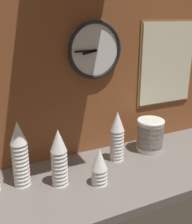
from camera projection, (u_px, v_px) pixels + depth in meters
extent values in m
cube|color=slate|center=(117.00, 174.00, 1.37)|extent=(1.60, 0.56, 0.04)
cube|color=brown|center=(93.00, 55.00, 1.41)|extent=(1.60, 0.03, 1.05)
cone|color=white|center=(60.00, 174.00, 1.24)|extent=(0.07, 0.07, 0.10)
cone|color=white|center=(60.00, 170.00, 1.23)|extent=(0.07, 0.07, 0.10)
cone|color=white|center=(59.00, 167.00, 1.23)|extent=(0.07, 0.07, 0.10)
cone|color=white|center=(59.00, 163.00, 1.22)|extent=(0.07, 0.07, 0.10)
cone|color=white|center=(59.00, 159.00, 1.21)|extent=(0.07, 0.07, 0.10)
cone|color=white|center=(59.00, 156.00, 1.21)|extent=(0.07, 0.07, 0.10)
cone|color=white|center=(59.00, 152.00, 1.20)|extent=(0.07, 0.07, 0.10)
cone|color=white|center=(59.00, 148.00, 1.20)|extent=(0.07, 0.07, 0.10)
cone|color=white|center=(58.00, 144.00, 1.19)|extent=(0.07, 0.07, 0.10)
cone|color=white|center=(58.00, 140.00, 1.18)|extent=(0.07, 0.07, 0.10)
cone|color=white|center=(22.00, 174.00, 1.23)|extent=(0.07, 0.07, 0.10)
cone|color=white|center=(21.00, 171.00, 1.23)|extent=(0.07, 0.07, 0.10)
cone|color=white|center=(21.00, 167.00, 1.22)|extent=(0.07, 0.07, 0.10)
cone|color=white|center=(21.00, 163.00, 1.22)|extent=(0.07, 0.07, 0.10)
cone|color=white|center=(20.00, 160.00, 1.21)|extent=(0.07, 0.07, 0.10)
cone|color=white|center=(20.00, 156.00, 1.21)|extent=(0.07, 0.07, 0.10)
cone|color=white|center=(20.00, 152.00, 1.20)|extent=(0.07, 0.07, 0.10)
cone|color=white|center=(19.00, 148.00, 1.19)|extent=(0.07, 0.07, 0.10)
cone|color=white|center=(19.00, 145.00, 1.19)|extent=(0.07, 0.07, 0.10)
cone|color=white|center=(18.00, 141.00, 1.18)|extent=(0.07, 0.07, 0.10)
cone|color=white|center=(18.00, 137.00, 1.18)|extent=(0.07, 0.07, 0.10)
cone|color=white|center=(18.00, 133.00, 1.17)|extent=(0.07, 0.07, 0.10)
cone|color=white|center=(99.00, 174.00, 1.24)|extent=(0.07, 0.07, 0.10)
cone|color=white|center=(99.00, 170.00, 1.23)|extent=(0.07, 0.07, 0.10)
cone|color=white|center=(99.00, 166.00, 1.23)|extent=(0.07, 0.07, 0.10)
cone|color=white|center=(99.00, 163.00, 1.22)|extent=(0.07, 0.07, 0.10)
cone|color=white|center=(99.00, 159.00, 1.22)|extent=(0.07, 0.07, 0.10)
cone|color=white|center=(117.00, 151.00, 1.45)|extent=(0.07, 0.07, 0.10)
cone|color=white|center=(117.00, 147.00, 1.44)|extent=(0.07, 0.07, 0.10)
cone|color=white|center=(117.00, 144.00, 1.44)|extent=(0.07, 0.07, 0.10)
cone|color=white|center=(117.00, 141.00, 1.43)|extent=(0.07, 0.07, 0.10)
cone|color=white|center=(117.00, 138.00, 1.43)|extent=(0.07, 0.07, 0.10)
cone|color=white|center=(117.00, 135.00, 1.42)|extent=(0.07, 0.07, 0.10)
cone|color=white|center=(117.00, 131.00, 1.41)|extent=(0.07, 0.07, 0.10)
cone|color=white|center=(117.00, 128.00, 1.41)|extent=(0.07, 0.07, 0.10)
cone|color=white|center=(117.00, 125.00, 1.40)|extent=(0.07, 0.07, 0.10)
cone|color=white|center=(117.00, 121.00, 1.40)|extent=(0.07, 0.07, 0.10)
cylinder|color=beige|center=(149.00, 146.00, 1.56)|extent=(0.14, 0.14, 0.05)
cylinder|color=beige|center=(149.00, 142.00, 1.55)|extent=(0.14, 0.14, 0.05)
cylinder|color=beige|center=(150.00, 137.00, 1.54)|extent=(0.14, 0.14, 0.05)
cylinder|color=beige|center=(150.00, 133.00, 1.53)|extent=(0.14, 0.14, 0.05)
cylinder|color=beige|center=(150.00, 129.00, 1.53)|extent=(0.14, 0.14, 0.05)
cylinder|color=beige|center=(151.00, 124.00, 1.52)|extent=(0.14, 0.14, 0.05)
torus|color=white|center=(151.00, 121.00, 1.51)|extent=(0.15, 0.15, 0.02)
cylinder|color=white|center=(94.00, 50.00, 1.38)|extent=(0.28, 0.02, 0.28)
torus|color=black|center=(95.00, 50.00, 1.37)|extent=(0.29, 0.02, 0.29)
cube|color=black|center=(89.00, 52.00, 1.36)|extent=(0.07, 0.01, 0.03)
cube|color=black|center=(85.00, 51.00, 1.35)|extent=(0.11, 0.01, 0.01)
cylinder|color=black|center=(96.00, 50.00, 1.37)|extent=(0.01, 0.01, 0.01)
cube|color=olive|center=(167.00, 64.00, 1.61)|extent=(0.38, 0.01, 0.48)
cube|color=#EFEACC|center=(167.00, 64.00, 1.61)|extent=(0.35, 0.01, 0.46)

